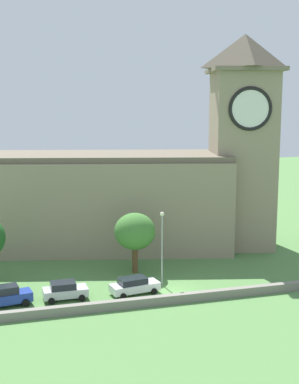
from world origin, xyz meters
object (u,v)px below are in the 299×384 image
(car_silver, at_px, (65,290))
(church, at_px, (132,186))
(streetlamp_west_mid, at_px, (162,237))
(tree_churchyard, at_px, (135,232))
(car_white, at_px, (134,285))
(car_blue, at_px, (6,296))

(car_silver, bearing_deg, church, 57.08)
(streetlamp_west_mid, height_order, tree_churchyard, streetlamp_west_mid)
(church, xyz_separation_m, car_white, (-3.97, -16.83, -7.05))
(car_blue, height_order, streetlamp_west_mid, streetlamp_west_mid)
(car_blue, xyz_separation_m, tree_churchyard, (13.73, 6.18, 3.62))
(streetlamp_west_mid, bearing_deg, car_silver, -173.03)
(church, bearing_deg, car_silver, -122.92)
(church, xyz_separation_m, car_silver, (-10.63, -16.42, -7.03))
(church, relative_size, car_white, 8.23)
(car_blue, height_order, tree_churchyard, tree_churchyard)
(car_white, relative_size, streetlamp_west_mid, 0.66)
(car_white, bearing_deg, streetlamp_west_mid, 26.21)
(streetlamp_west_mid, relative_size, tree_churchyard, 1.15)
(church, distance_m, car_blue, 24.15)
(car_blue, distance_m, tree_churchyard, 15.48)
(car_blue, height_order, car_silver, car_blue)
(church, height_order, car_silver, church)
(church, bearing_deg, car_blue, -133.77)
(tree_churchyard, bearing_deg, car_white, -105.04)
(car_silver, relative_size, tree_churchyard, 0.63)
(tree_churchyard, bearing_deg, car_silver, -144.80)
(car_silver, height_order, car_white, car_silver)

